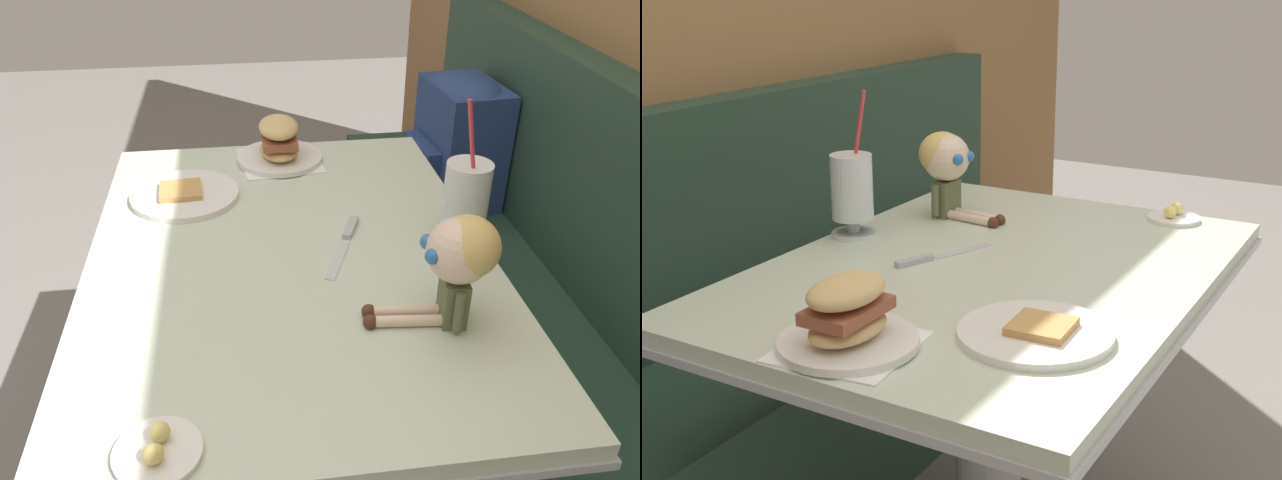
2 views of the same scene
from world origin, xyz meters
The scene contains 9 objects.
wood_panel_wall centered at (0.00, 1.05, 1.20)m, with size 4.40×0.08×2.40m, color olive.
booth_bench centered at (0.00, 0.81, 0.33)m, with size 2.60×0.48×1.00m.
diner_table centered at (0.00, 0.18, 0.54)m, with size 1.11×0.81×0.74m.
toast_plate centered at (-0.26, -0.04, 0.75)m, with size 0.25×0.25×0.03m.
milkshake_glass centered at (0.02, 0.53, 0.84)m, with size 0.10×0.10×0.31m.
sandwich_plate centered at (-0.44, 0.20, 0.79)m, with size 0.22×0.22×0.12m.
butter_saucer centered at (0.48, -0.04, 0.75)m, with size 0.12×0.12×0.04m.
butter_knife centered at (-0.03, 0.30, 0.74)m, with size 0.23×0.11×0.01m.
seated_doll centered at (0.26, 0.43, 0.87)m, with size 0.12×0.22×0.20m.
Camera 2 is at (-1.39, -0.55, 1.30)m, focal length 47.91 mm.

